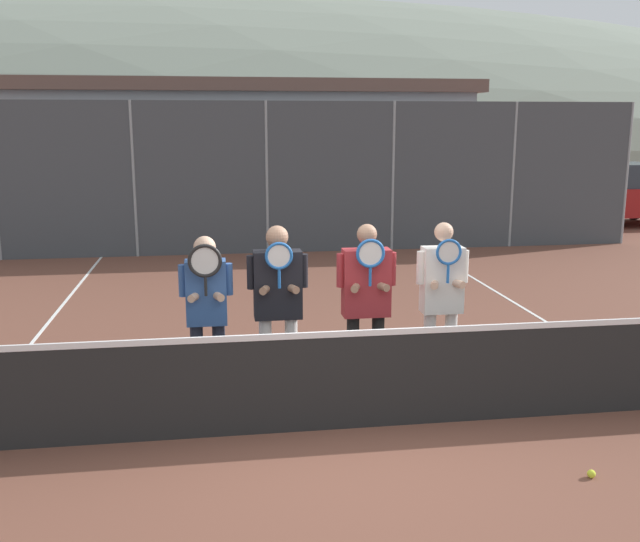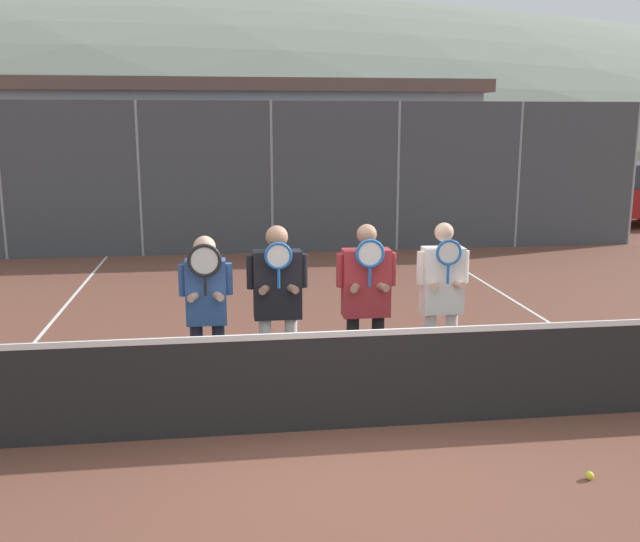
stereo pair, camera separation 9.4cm
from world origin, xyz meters
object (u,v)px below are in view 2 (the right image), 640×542
object	(u,v)px
player_center_left	(278,297)
car_far_left	(63,201)
car_left_of_center	(253,200)
car_center	(439,197)
player_center_right	(366,296)
car_right_of_center	(615,194)
player_rightmost	(442,295)
player_leftmost	(206,304)
tennis_ball_on_court	(590,476)

from	to	relation	value
player_center_left	car_far_left	xyz separation A→B (m)	(-4.53, 11.61, -0.21)
car_left_of_center	car_center	size ratio (longest dim) A/B	0.94
player_center_right	car_left_of_center	world-z (taller)	player_center_right
car_left_of_center	car_right_of_center	xyz separation A→B (m)	(9.94, 0.11, 0.00)
car_right_of_center	player_rightmost	bearing A→B (deg)	-126.64
player_rightmost	player_leftmost	bearing A→B (deg)	178.46
player_leftmost	player_center_left	world-z (taller)	player_center_left
car_far_left	tennis_ball_on_court	xyz separation A→B (m)	(6.89, -13.66, -0.85)
player_leftmost	player_rightmost	bearing A→B (deg)	-1.54
player_leftmost	player_center_right	distance (m)	1.62
player_leftmost	car_far_left	bearing A→B (deg)	108.26
car_left_of_center	car_far_left	bearing A→B (deg)	175.38
player_leftmost	car_right_of_center	bearing A→B (deg)	46.07
car_left_of_center	tennis_ball_on_court	distance (m)	13.48
player_center_left	car_right_of_center	xyz separation A→B (m)	(10.17, 11.34, -0.22)
player_rightmost	player_center_right	bearing A→B (deg)	-177.70
car_right_of_center	player_leftmost	bearing A→B (deg)	-133.93
car_far_left	car_left_of_center	bearing A→B (deg)	-4.62
player_leftmost	car_far_left	world-z (taller)	player_leftmost
player_center_right	car_right_of_center	bearing A→B (deg)	50.88
player_leftmost	player_center_right	world-z (taller)	player_center_right
player_leftmost	player_rightmost	distance (m)	2.43
car_right_of_center	tennis_ball_on_court	xyz separation A→B (m)	(-7.81, -13.39, -0.84)
player_center_left	player_leftmost	bearing A→B (deg)	176.67
player_rightmost	tennis_ball_on_court	size ratio (longest dim) A/B	26.82
car_right_of_center	tennis_ball_on_court	size ratio (longest dim) A/B	64.94
car_center	tennis_ball_on_court	bearing A→B (deg)	-101.91
player_rightmost	tennis_ball_on_court	bearing A→B (deg)	-72.45
car_far_left	tennis_ball_on_court	size ratio (longest dim) A/B	62.48
tennis_ball_on_court	car_far_left	bearing A→B (deg)	116.76
player_center_left	player_center_right	xyz separation A→B (m)	(0.90, -0.06, -0.01)
player_center_left	player_rightmost	distance (m)	1.72
player_leftmost	tennis_ball_on_court	world-z (taller)	player_leftmost
player_leftmost	tennis_ball_on_court	bearing A→B (deg)	-34.26
car_center	car_right_of_center	distance (m)	4.99
tennis_ball_on_court	player_center_right	bearing A→B (deg)	126.11
player_rightmost	tennis_ball_on_court	distance (m)	2.36
player_rightmost	car_right_of_center	xyz separation A→B (m)	(8.46, 11.37, -0.18)
player_leftmost	car_center	xyz separation A→B (m)	(5.90, 11.29, -0.16)
player_leftmost	car_far_left	size ratio (longest dim) A/B	0.41
car_far_left	car_left_of_center	size ratio (longest dim) A/B	0.98
player_center_right	player_center_left	bearing A→B (deg)	176.42
player_center_left	car_left_of_center	xyz separation A→B (m)	(0.23, 11.23, -0.22)
car_far_left	car_right_of_center	xyz separation A→B (m)	(14.70, -0.27, -0.00)
player_rightmost	car_center	xyz separation A→B (m)	(3.47, 11.36, -0.19)
player_leftmost	car_far_left	xyz separation A→B (m)	(-3.82, 11.57, -0.15)
car_right_of_center	tennis_ball_on_court	world-z (taller)	car_right_of_center
player_leftmost	car_right_of_center	size ratio (longest dim) A/B	0.39
player_center_left	car_far_left	size ratio (longest dim) A/B	0.43
player_center_left	car_left_of_center	size ratio (longest dim) A/B	0.42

